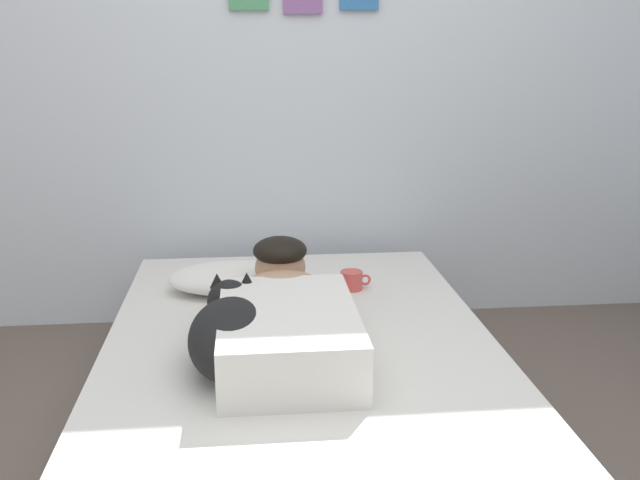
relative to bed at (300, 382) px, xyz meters
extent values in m
cube|color=silver|center=(0.11, 1.14, 1.07)|extent=(4.16, 0.10, 2.50)
cube|color=#726051|center=(0.00, 0.00, -0.11)|extent=(1.35, 1.93, 0.14)
cube|color=silver|center=(0.00, 0.00, 0.08)|extent=(1.31, 1.87, 0.22)
ellipsoid|color=white|center=(-0.23, 0.46, 0.24)|extent=(0.52, 0.32, 0.11)
cube|color=silver|center=(-0.05, -0.23, 0.28)|extent=(0.42, 0.64, 0.18)
ellipsoid|color=tan|center=(-0.05, 0.11, 0.30)|extent=(0.32, 0.20, 0.16)
sphere|color=tan|center=(-0.05, 0.27, 0.34)|extent=(0.19, 0.19, 0.19)
ellipsoid|color=black|center=(-0.05, 0.27, 0.41)|extent=(0.20, 0.20, 0.10)
cylinder|color=tan|center=(-0.15, 0.25, 0.27)|extent=(0.23, 0.07, 0.14)
cylinder|color=tan|center=(0.05, 0.25, 0.27)|extent=(0.23, 0.07, 0.14)
ellipsoid|color=black|center=(-0.23, -0.25, 0.29)|extent=(0.26, 0.48, 0.20)
sphere|color=black|center=(-0.24, 0.01, 0.31)|extent=(0.15, 0.15, 0.15)
cone|color=black|center=(-0.28, 0.03, 0.38)|extent=(0.05, 0.05, 0.05)
cone|color=black|center=(-0.18, 0.03, 0.38)|extent=(0.05, 0.05, 0.05)
cylinder|color=#D84C47|center=(0.24, 0.43, 0.22)|extent=(0.09, 0.09, 0.07)
torus|color=#D84C47|center=(0.30, 0.43, 0.22)|extent=(0.05, 0.01, 0.05)
cube|color=black|center=(-0.16, 0.07, 0.19)|extent=(0.07, 0.14, 0.01)
camera|label=1|loc=(-0.16, -2.28, 1.15)|focal=40.15mm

